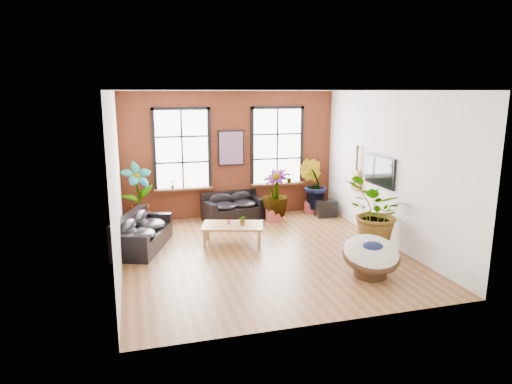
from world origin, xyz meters
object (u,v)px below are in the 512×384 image
(sofa_back, at_px, (233,207))
(papasan_chair, at_px, (371,255))
(coffee_table, at_px, (233,227))
(sofa_left, at_px, (141,233))

(sofa_back, bearing_deg, papasan_chair, -81.90)
(sofa_back, xyz_separation_m, coffee_table, (-0.46, -2.03, 0.06))
(sofa_back, bearing_deg, coffee_table, -114.35)
(sofa_back, bearing_deg, sofa_left, -155.91)
(coffee_table, relative_size, papasan_chair, 1.19)
(sofa_left, height_order, papasan_chair, papasan_chair)
(sofa_left, bearing_deg, sofa_back, -34.22)
(sofa_back, relative_size, coffee_table, 1.12)
(sofa_back, height_order, sofa_left, sofa_left)
(sofa_back, relative_size, sofa_left, 0.82)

